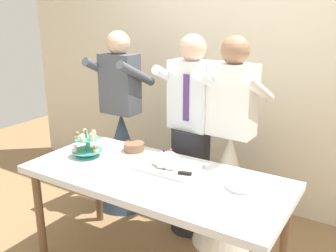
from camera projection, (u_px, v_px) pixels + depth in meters
rear_wall at (237, 53)px, 3.42m from camera, size 5.20×0.10×2.90m
dessert_table at (154, 184)px, 2.52m from camera, size 1.80×0.80×0.78m
cupcake_stand at (86, 145)px, 2.78m from camera, size 0.23×0.23×0.21m
main_cake_tray at (168, 163)px, 2.58m from camera, size 0.43×0.31×0.13m
plate_stack at (242, 184)px, 2.29m from camera, size 0.19×0.19×0.05m
round_cake at (134, 148)px, 2.88m from camera, size 0.24×0.24×0.08m
person_groom at (191, 148)px, 3.05m from camera, size 0.49×0.52×1.66m
person_bride at (229, 176)px, 2.93m from camera, size 0.56×0.56×1.66m
person_guest at (122, 147)px, 3.54m from camera, size 0.56×0.56×1.66m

